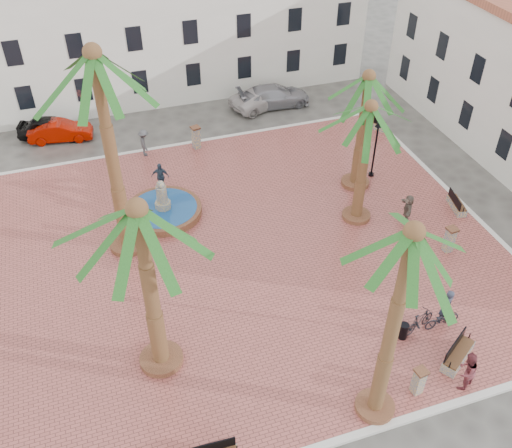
{
  "coord_description": "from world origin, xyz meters",
  "views": [
    {
      "loc": [
        -5.85,
        -20.55,
        19.1
      ],
      "look_at": [
        1.0,
        0.0,
        1.6
      ],
      "focal_mm": 40.0,
      "sensor_mm": 36.0,
      "label": 1
    }
  ],
  "objects_px": {
    "bollard_e": "(450,239)",
    "bicycle_a": "(442,319)",
    "car_black": "(51,128)",
    "car_silver": "(274,96)",
    "car_white": "(264,97)",
    "palm_sw": "(140,231)",
    "fountain": "(164,209)",
    "litter_bin": "(403,331)",
    "palm_nw": "(97,77)",
    "pedestrian_north": "(144,143)",
    "palm_s": "(409,255)",
    "bench_e": "(456,205)",
    "bench_se": "(458,355)",
    "cyclist_b": "(467,371)",
    "palm_e": "(369,122)",
    "pedestrian_fountain_b": "(160,176)",
    "pedestrian_east": "(408,209)",
    "bollard_se": "(419,381)",
    "pedestrian_fountain_a": "(130,223)",
    "bench_ne": "(375,124)",
    "palm_ne": "(367,91)",
    "bicycle_b": "(419,321)",
    "cyclist_a": "(446,306)",
    "car_red": "(60,131)",
    "lamppost_s": "(405,283)",
    "bollard_n": "(196,137)",
    "lamppost_e": "(376,139)"
  },
  "relations": [
    {
      "from": "car_black",
      "to": "car_white",
      "type": "xyz_separation_m",
      "value": [
        14.58,
        -0.14,
        -0.02
      ]
    },
    {
      "from": "car_silver",
      "to": "car_white",
      "type": "distance_m",
      "value": 0.7
    },
    {
      "from": "bench_ne",
      "to": "litter_bin",
      "type": "relative_size",
      "value": 2.36
    },
    {
      "from": "palm_s",
      "to": "lamppost_e",
      "type": "bearing_deg",
      "value": 63.09
    },
    {
      "from": "bollard_se",
      "to": "bench_ne",
      "type": "bearing_deg",
      "value": 66.76
    },
    {
      "from": "palm_e",
      "to": "bicycle_b",
      "type": "bearing_deg",
      "value": -97.07
    },
    {
      "from": "bollard_se",
      "to": "pedestrian_north",
      "type": "relative_size",
      "value": 0.75
    },
    {
      "from": "lamppost_s",
      "to": "pedestrian_fountain_b",
      "type": "xyz_separation_m",
      "value": [
        -7.39,
        13.62,
        -2.08
      ]
    },
    {
      "from": "car_silver",
      "to": "litter_bin",
      "type": "bearing_deg",
      "value": 176.84
    },
    {
      "from": "car_white",
      "to": "car_red",
      "type": "bearing_deg",
      "value": 72.53
    },
    {
      "from": "pedestrian_east",
      "to": "bench_e",
      "type": "bearing_deg",
      "value": 111.49
    },
    {
      "from": "bollard_se",
      "to": "pedestrian_east",
      "type": "xyz_separation_m",
      "value": [
        5.03,
        9.52,
        0.14
      ]
    },
    {
      "from": "lamppost_s",
      "to": "cyclist_b",
      "type": "distance_m",
      "value": 4.0
    },
    {
      "from": "bench_se",
      "to": "lamppost_e",
      "type": "xyz_separation_m",
      "value": [
        2.94,
        13.17,
        2.16
      ]
    },
    {
      "from": "car_red",
      "to": "car_silver",
      "type": "height_order",
      "value": "car_silver"
    },
    {
      "from": "fountain",
      "to": "palm_sw",
      "type": "relative_size",
      "value": 0.5
    },
    {
      "from": "fountain",
      "to": "bollard_e",
      "type": "xyz_separation_m",
      "value": [
        12.84,
        -7.46,
        0.45
      ]
    },
    {
      "from": "bench_e",
      "to": "cyclist_b",
      "type": "height_order",
      "value": "cyclist_b"
    },
    {
      "from": "palm_e",
      "to": "car_silver",
      "type": "relative_size",
      "value": 1.33
    },
    {
      "from": "palm_ne",
      "to": "bicycle_b",
      "type": "relative_size",
      "value": 3.99
    },
    {
      "from": "bench_se",
      "to": "pedestrian_fountain_a",
      "type": "distance_m",
      "value": 16.61
    },
    {
      "from": "bicycle_a",
      "to": "pedestrian_east",
      "type": "xyz_separation_m",
      "value": [
        2.28,
        6.93,
        0.38
      ]
    },
    {
      "from": "palm_nw",
      "to": "palm_sw",
      "type": "relative_size",
      "value": 1.28
    },
    {
      "from": "bench_e",
      "to": "litter_bin",
      "type": "xyz_separation_m",
      "value": [
        -7.35,
        -7.05,
        0.14
      ]
    },
    {
      "from": "palm_nw",
      "to": "palm_s",
      "type": "distance_m",
      "value": 14.42
    },
    {
      "from": "bollard_se",
      "to": "bench_e",
      "type": "bearing_deg",
      "value": 49.51
    },
    {
      "from": "palm_e",
      "to": "bench_e",
      "type": "height_order",
      "value": "palm_e"
    },
    {
      "from": "bollard_e",
      "to": "bicycle_a",
      "type": "height_order",
      "value": "bollard_e"
    },
    {
      "from": "pedestrian_north",
      "to": "car_black",
      "type": "height_order",
      "value": "pedestrian_north"
    },
    {
      "from": "litter_bin",
      "to": "cyclist_a",
      "type": "xyz_separation_m",
      "value": [
        2.09,
        0.24,
        0.54
      ]
    },
    {
      "from": "palm_s",
      "to": "car_white",
      "type": "height_order",
      "value": "palm_s"
    },
    {
      "from": "bollard_se",
      "to": "bicycle_a",
      "type": "xyz_separation_m",
      "value": [
        2.75,
        2.59,
        -0.24
      ]
    },
    {
      "from": "bench_se",
      "to": "cyclist_b",
      "type": "height_order",
      "value": "cyclist_b"
    },
    {
      "from": "palm_sw",
      "to": "car_silver",
      "type": "height_order",
      "value": "palm_sw"
    },
    {
      "from": "bicycle_a",
      "to": "cyclist_b",
      "type": "height_order",
      "value": "cyclist_b"
    },
    {
      "from": "litter_bin",
      "to": "palm_sw",
      "type": "bearing_deg",
      "value": 168.59
    },
    {
      "from": "cyclist_a",
      "to": "pedestrian_east",
      "type": "distance_m",
      "value": 7.04
    },
    {
      "from": "bollard_e",
      "to": "bicycle_a",
      "type": "bearing_deg",
      "value": -126.08
    },
    {
      "from": "bicycle_a",
      "to": "car_white",
      "type": "distance_m",
      "value": 22.07
    },
    {
      "from": "bench_e",
      "to": "palm_s",
      "type": "bearing_deg",
      "value": 146.02
    },
    {
      "from": "car_black",
      "to": "car_silver",
      "type": "xyz_separation_m",
      "value": [
        15.24,
        -0.39,
        0.03
      ]
    },
    {
      "from": "bench_e",
      "to": "bollard_n",
      "type": "relative_size",
      "value": 1.17
    },
    {
      "from": "palm_s",
      "to": "bench_se",
      "type": "height_order",
      "value": "palm_s"
    },
    {
      "from": "lamppost_e",
      "to": "car_white",
      "type": "height_order",
      "value": "lamppost_e"
    },
    {
      "from": "palm_nw",
      "to": "car_black",
      "type": "height_order",
      "value": "palm_nw"
    },
    {
      "from": "bicycle_b",
      "to": "bollard_n",
      "type": "bearing_deg",
      "value": -1.21
    },
    {
      "from": "bollard_n",
      "to": "palm_nw",
      "type": "bearing_deg",
      "value": -124.24
    },
    {
      "from": "pedestrian_fountain_b",
      "to": "pedestrian_east",
      "type": "xyz_separation_m",
      "value": [
        11.75,
        -7.03,
        -0.03
      ]
    },
    {
      "from": "fountain",
      "to": "litter_bin",
      "type": "height_order",
      "value": "fountain"
    },
    {
      "from": "bench_e",
      "to": "bicycle_a",
      "type": "distance_m",
      "value": 8.89
    }
  ]
}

